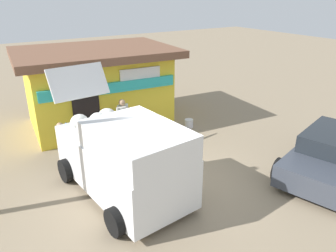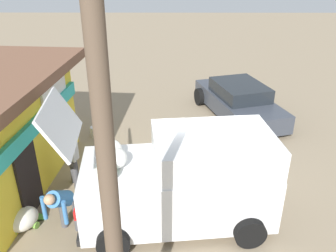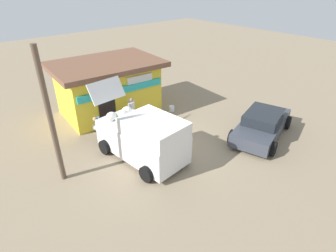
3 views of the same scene
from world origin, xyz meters
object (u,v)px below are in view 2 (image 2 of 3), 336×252
Objects in this scene: customer_bending at (62,204)px; paint_bucket at (95,131)px; parked_sedan at (239,101)px; unloaded_banana_pile at (24,220)px; vendor_standing at (72,154)px; delivery_van at (183,179)px.

customer_bending is 3.91× the size of paint_bucket.
parked_sedan reaches higher than unloaded_banana_pile.
vendor_standing reaches higher than unloaded_banana_pile.
vendor_standing is (1.21, 2.71, -0.10)m from delivery_van.
unloaded_banana_pile is (0.20, 0.96, -0.59)m from customer_bending.
unloaded_banana_pile reaches higher than paint_bucket.
vendor_standing is at bearing -25.00° from unloaded_banana_pile.
paint_bucket is at bearing 0.26° from vendor_standing.
paint_bucket is (-1.57, 4.95, -0.45)m from parked_sedan.
paint_bucket is (4.53, 0.24, -0.64)m from customer_bending.
parked_sedan is at bearing -43.86° from unloaded_banana_pile.
vendor_standing is at bearing -179.74° from paint_bucket.
parked_sedan is 3.59× the size of customer_bending.
paint_bucket is (4.33, -0.72, -0.05)m from unloaded_banana_pile.
vendor_standing is 1.79m from customer_bending.
delivery_van is 4.89m from paint_bucket.
delivery_van reaches higher than vendor_standing.
vendor_standing reaches higher than paint_bucket.
customer_bending reaches higher than unloaded_banana_pile.
vendor_standing is at bearing 131.24° from parked_sedan.
parked_sedan is 2.85× the size of vendor_standing.
customer_bending reaches higher than parked_sedan.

